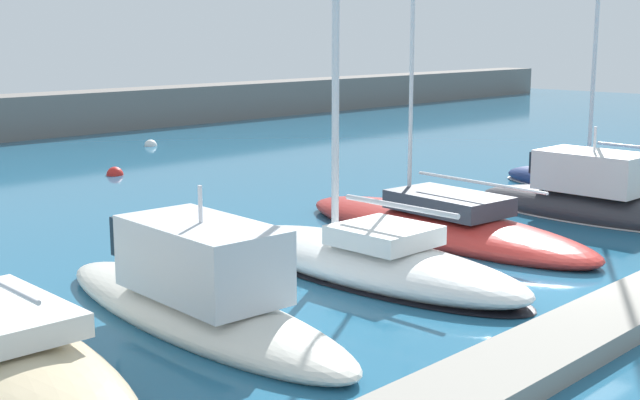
% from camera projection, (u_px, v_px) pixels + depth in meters
% --- Properties ---
extents(ground_plane, '(120.00, 120.00, 0.00)m').
position_uv_depth(ground_plane, '(564.00, 282.00, 19.27)').
color(ground_plane, '#236084').
extents(motorboat_ivory_second, '(2.90, 9.04, 2.97)m').
position_uv_depth(motorboat_ivory_second, '(196.00, 293.00, 16.50)').
color(motorboat_ivory_second, silver).
rests_on(motorboat_ivory_second, ground_plane).
extents(sailboat_white_third, '(2.94, 8.66, 18.48)m').
position_uv_depth(sailboat_white_third, '(369.00, 254.00, 19.75)').
color(sailboat_white_third, white).
rests_on(sailboat_white_third, ground_plane).
extents(sailboat_red_fourth, '(3.94, 10.21, 16.71)m').
position_uv_depth(sailboat_red_fourth, '(441.00, 224.00, 23.58)').
color(sailboat_red_fourth, '#B72D28').
rests_on(sailboat_red_fourth, ground_plane).
extents(motorboat_charcoal_fifth, '(2.56, 7.32, 3.08)m').
position_uv_depth(motorboat_charcoal_fifth, '(586.00, 199.00, 26.00)').
color(motorboat_charcoal_fifth, '#2D2D33').
rests_on(motorboat_charcoal_fifth, ground_plane).
extents(sailboat_navy_sixth, '(3.43, 8.98, 17.81)m').
position_uv_depth(sailboat_navy_sixth, '(613.00, 184.00, 30.03)').
color(sailboat_navy_sixth, navy).
rests_on(sailboat_navy_sixth, ground_plane).
extents(mooring_buoy_red, '(0.66, 0.66, 0.66)m').
position_uv_depth(mooring_buoy_red, '(115.00, 175.00, 33.70)').
color(mooring_buoy_red, red).
rests_on(mooring_buoy_red, ground_plane).
extents(mooring_buoy_white, '(0.62, 0.62, 0.62)m').
position_uv_depth(mooring_buoy_white, '(151.00, 146.00, 42.39)').
color(mooring_buoy_white, white).
rests_on(mooring_buoy_white, ground_plane).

